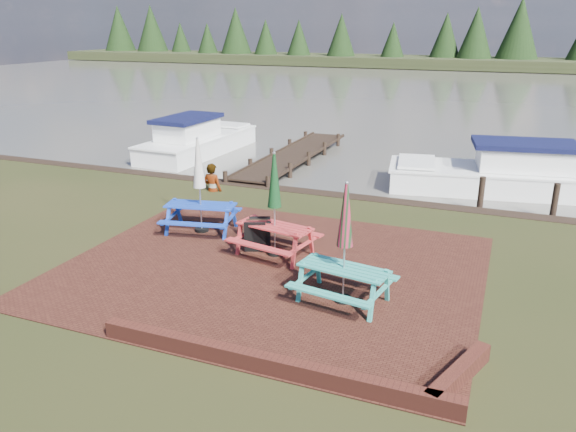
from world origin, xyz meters
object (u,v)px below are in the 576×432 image
(boat_jetty, at_px, (197,142))
(person, at_px, (211,164))
(picnic_table_teal, at_px, (344,262))
(picnic_table_red, at_px, (275,221))
(chalkboard, at_px, (257,235))
(picnic_table_blue, at_px, (200,200))
(jetty, at_px, (292,155))
(boat_near, at_px, (500,176))

(boat_jetty, height_order, person, person)
(picnic_table_teal, relative_size, picnic_table_red, 0.99)
(chalkboard, height_order, person, person)
(picnic_table_blue, relative_size, boat_jetty, 0.38)
(picnic_table_blue, bearing_deg, jetty, 84.39)
(picnic_table_teal, relative_size, chalkboard, 2.96)
(jetty, bearing_deg, person, -97.65)
(picnic_table_blue, bearing_deg, boat_jetty, 109.85)
(jetty, distance_m, boat_jetty, 4.38)
(picnic_table_red, bearing_deg, person, 144.64)
(chalkboard, distance_m, boat_near, 9.68)
(picnic_table_blue, xyz_separation_m, jetty, (-0.88, 8.77, -0.75))
(picnic_table_red, relative_size, jetty, 0.27)
(picnic_table_red, distance_m, picnic_table_blue, 2.50)
(picnic_table_blue, height_order, jetty, picnic_table_blue)
(jetty, xyz_separation_m, person, (-0.72, -5.33, 0.79))
(chalkboard, bearing_deg, boat_jetty, 104.18)
(picnic_table_red, distance_m, person, 5.78)
(person, bearing_deg, boat_near, -152.41)
(jetty, distance_m, boat_near, 8.06)
(picnic_table_blue, xyz_separation_m, boat_jetty, (-5.26, 8.68, -0.50))
(picnic_table_teal, height_order, jetty, picnic_table_teal)
(picnic_table_teal, bearing_deg, jetty, 125.32)
(picnic_table_blue, height_order, boat_jetty, picnic_table_blue)
(picnic_table_blue, bearing_deg, chalkboard, -31.12)
(jetty, bearing_deg, chalkboard, -73.48)
(picnic_table_teal, height_order, picnic_table_red, picnic_table_red)
(jetty, xyz_separation_m, boat_near, (7.95, -1.27, 0.25))
(picnic_table_teal, xyz_separation_m, boat_near, (2.53, 9.90, -0.48))
(jetty, xyz_separation_m, boat_jetty, (-4.38, -0.09, 0.25))
(picnic_table_teal, distance_m, jetty, 12.44)
(picnic_table_red, xyz_separation_m, chalkboard, (-0.46, 0.04, -0.44))
(chalkboard, xyz_separation_m, person, (-3.52, 4.14, 0.48))
(picnic_table_red, xyz_separation_m, boat_near, (4.68, 8.24, -0.49))
(boat_near, height_order, person, person)
(chalkboard, bearing_deg, boat_near, 34.62)
(picnic_table_teal, relative_size, boat_near, 0.33)
(chalkboard, bearing_deg, picnic_table_red, -28.03)
(boat_near, bearing_deg, picnic_table_red, 141.23)
(person, bearing_deg, jetty, -95.15)
(chalkboard, bearing_deg, picnic_table_blue, 136.94)
(picnic_table_teal, xyz_separation_m, person, (-6.14, 5.85, 0.05))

